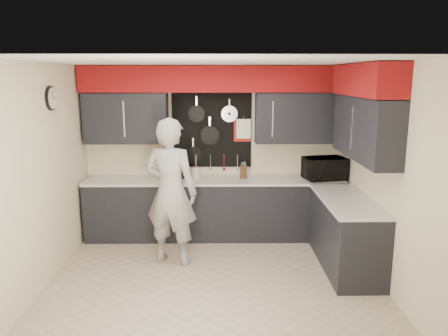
{
  "coord_description": "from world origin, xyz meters",
  "views": [
    {
      "loc": [
        0.06,
        -4.98,
        2.45
      ],
      "look_at": [
        0.12,
        0.5,
        1.29
      ],
      "focal_mm": 35.0,
      "sensor_mm": 36.0,
      "label": 1
    }
  ],
  "objects_px": {
    "knife_block": "(243,172)",
    "utensil_crock": "(196,173)",
    "microwave": "(324,168)",
    "person": "(171,192)",
    "coffee_maker": "(177,169)"
  },
  "relations": [
    {
      "from": "utensil_crock",
      "to": "person",
      "type": "height_order",
      "value": "person"
    },
    {
      "from": "microwave",
      "to": "person",
      "type": "distance_m",
      "value": 2.4
    },
    {
      "from": "microwave",
      "to": "utensil_crock",
      "type": "distance_m",
      "value": 1.94
    },
    {
      "from": "microwave",
      "to": "knife_block",
      "type": "height_order",
      "value": "microwave"
    },
    {
      "from": "knife_block",
      "to": "utensil_crock",
      "type": "relative_size",
      "value": 1.21
    },
    {
      "from": "knife_block",
      "to": "person",
      "type": "distance_m",
      "value": 1.4
    },
    {
      "from": "utensil_crock",
      "to": "microwave",
      "type": "bearing_deg",
      "value": -2.58
    },
    {
      "from": "knife_block",
      "to": "coffee_maker",
      "type": "height_order",
      "value": "coffee_maker"
    },
    {
      "from": "microwave",
      "to": "coffee_maker",
      "type": "bearing_deg",
      "value": 165.39
    },
    {
      "from": "utensil_crock",
      "to": "coffee_maker",
      "type": "bearing_deg",
      "value": -172.66
    },
    {
      "from": "microwave",
      "to": "utensil_crock",
      "type": "relative_size",
      "value": 3.56
    },
    {
      "from": "coffee_maker",
      "to": "person",
      "type": "relative_size",
      "value": 0.16
    },
    {
      "from": "microwave",
      "to": "utensil_crock",
      "type": "height_order",
      "value": "microwave"
    },
    {
      "from": "knife_block",
      "to": "person",
      "type": "relative_size",
      "value": 0.1
    },
    {
      "from": "coffee_maker",
      "to": "person",
      "type": "bearing_deg",
      "value": -75.74
    }
  ]
}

